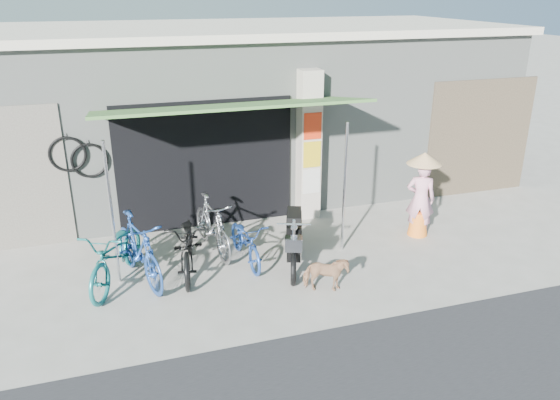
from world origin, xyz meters
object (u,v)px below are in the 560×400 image
object	(u,v)px
bike_silver	(212,225)
street_dog	(326,274)
bike_blue	(139,249)
bike_teal	(117,254)
bike_black	(189,244)
nun	(421,195)
moped	(294,238)
bike_navy	(246,241)

from	to	relation	value
bike_silver	street_dog	bearing A→B (deg)	-62.53
bike_blue	bike_teal	bearing A→B (deg)	158.79
bike_black	nun	world-z (taller)	nun
bike_black	nun	size ratio (longest dim) A/B	1.15
moped	bike_navy	bearing A→B (deg)	177.16
bike_navy	bike_black	bearing A→B (deg)	177.89
bike_black	street_dog	xyz separation A→B (m)	(1.92, -1.29, -0.20)
bike_navy	bike_blue	bearing A→B (deg)	179.24
bike_blue	bike_navy	world-z (taller)	bike_blue
bike_teal	moped	world-z (taller)	moped
bike_silver	street_dog	world-z (taller)	bike_silver
street_dog	moped	world-z (taller)	moped
nun	bike_black	bearing A→B (deg)	30.78
bike_black	nun	xyz separation A→B (m)	(4.40, 0.13, 0.32)
bike_navy	bike_silver	bearing A→B (deg)	125.93
bike_blue	moped	world-z (taller)	bike_blue
bike_navy	moped	bearing A→B (deg)	-26.35
bike_navy	street_dog	xyz separation A→B (m)	(0.94, -1.33, -0.10)
bike_silver	moped	xyz separation A→B (m)	(1.24, -0.87, -0.04)
bike_silver	nun	bearing A→B (deg)	-16.19
street_dog	bike_teal	bearing A→B (deg)	86.79
moped	bike_black	bearing A→B (deg)	-169.69
bike_black	bike_blue	bearing A→B (deg)	-164.96
bike_silver	moped	distance (m)	1.51
bike_teal	bike_navy	distance (m)	2.13
street_dog	moped	size ratio (longest dim) A/B	0.39
bike_silver	bike_navy	size ratio (longest dim) A/B	1.14
bike_navy	nun	distance (m)	3.45
bike_navy	street_dog	size ratio (longest dim) A/B	2.16
bike_teal	bike_blue	distance (m)	0.34
nun	bike_silver	bearing A→B (deg)	22.27
bike_teal	bike_blue	world-z (taller)	bike_blue
bike_teal	nun	world-z (taller)	nun
bike_silver	bike_black	bearing A→B (deg)	-139.79
bike_black	bike_silver	size ratio (longest dim) A/B	1.10
bike_teal	moped	bearing A→B (deg)	19.74
moped	street_dog	bearing A→B (deg)	-60.84
bike_teal	bike_black	distance (m)	1.15
bike_silver	street_dog	size ratio (longest dim) A/B	2.45
bike_navy	street_dog	distance (m)	1.63
bike_teal	bike_blue	size ratio (longest dim) A/B	1.05
bike_silver	bike_blue	bearing A→B (deg)	-162.43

